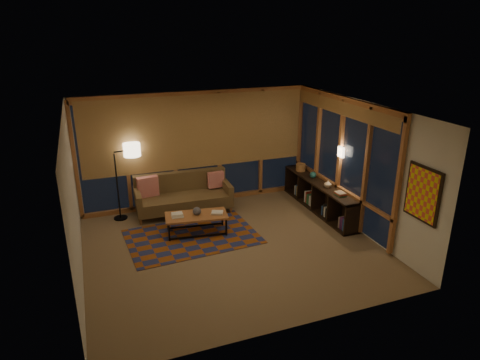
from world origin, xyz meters
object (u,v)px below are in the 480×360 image
object	(u,v)px
floor_lamp	(117,183)
bookshelf	(319,196)
sofa	(183,195)
coffee_table	(197,224)

from	to	relation	value
floor_lamp	bookshelf	world-z (taller)	floor_lamp
floor_lamp	bookshelf	xyz separation A→B (m)	(4.39, -1.14, -0.50)
sofa	bookshelf	size ratio (longest dim) A/B	0.78
floor_lamp	sofa	bearing A→B (deg)	-17.91
coffee_table	floor_lamp	bearing A→B (deg)	145.58
coffee_table	sofa	bearing A→B (deg)	98.42
sofa	floor_lamp	world-z (taller)	floor_lamp
sofa	bookshelf	world-z (taller)	sofa
floor_lamp	bookshelf	distance (m)	4.56
sofa	coffee_table	world-z (taller)	sofa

